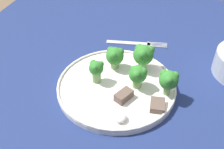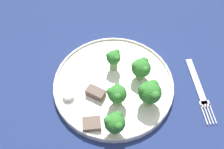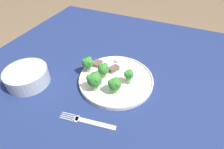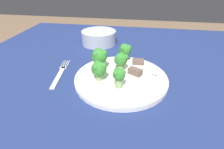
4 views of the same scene
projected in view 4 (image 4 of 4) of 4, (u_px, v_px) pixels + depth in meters
table at (120, 96)px, 0.64m from camera, size 1.20×1.13×0.78m
dinner_plate at (121, 78)px, 0.54m from camera, size 0.29×0.29×0.02m
fork at (60, 73)px, 0.58m from camera, size 0.04×0.18×0.00m
cream_bowl at (99, 38)px, 0.81m from camera, size 0.16×0.16×0.06m
broccoli_floret_near_rim_left at (99, 69)px, 0.51m from camera, size 0.05×0.05×0.06m
broccoli_floret_center_left at (125, 50)px, 0.62m from camera, size 0.05×0.04×0.06m
broccoli_floret_back_left at (119, 76)px, 0.48m from camera, size 0.04×0.04×0.06m
broccoli_floret_front_left at (121, 60)px, 0.57m from camera, size 0.04×0.04×0.06m
broccoli_floret_center_back at (99, 56)px, 0.57m from camera, size 0.05×0.05×0.07m
meat_slice_front_slice at (135, 72)px, 0.56m from camera, size 0.05×0.04×0.02m
meat_slice_middle_slice at (138, 62)px, 0.62m from camera, size 0.04×0.04×0.01m
sauce_dollop at (155, 72)px, 0.55m from camera, size 0.03×0.03×0.02m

